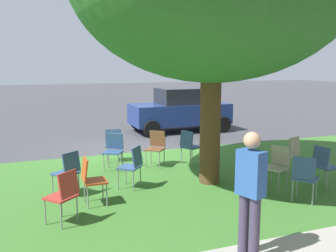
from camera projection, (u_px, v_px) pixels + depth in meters
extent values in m
plane|color=#424247|center=(125.00, 152.00, 11.01)|extent=(80.00, 80.00, 0.00)
cube|color=#3D752D|center=(162.00, 183.00, 8.06)|extent=(48.00, 6.00, 0.01)
cylinder|color=brown|center=(210.00, 116.00, 7.92)|extent=(0.44, 0.44, 2.92)
cube|color=#335184|center=(129.00, 167.00, 7.71)|extent=(0.58, 0.58, 0.04)
cube|color=#335184|center=(137.00, 157.00, 7.62)|extent=(0.32, 0.36, 0.40)
cylinder|color=gray|center=(126.00, 175.00, 7.98)|extent=(0.02, 0.02, 0.42)
cylinder|color=gray|center=(118.00, 180.00, 7.64)|extent=(0.02, 0.02, 0.42)
cylinder|color=gray|center=(140.00, 176.00, 7.86)|extent=(0.02, 0.02, 0.42)
cylinder|color=gray|center=(133.00, 181.00, 7.53)|extent=(0.02, 0.02, 0.42)
cube|color=#335184|center=(65.00, 173.00, 7.28)|extent=(0.58, 0.57, 0.04)
cube|color=#335184|center=(71.00, 163.00, 7.15)|extent=(0.37, 0.31, 0.40)
cylinder|color=gray|center=(67.00, 181.00, 7.56)|extent=(0.02, 0.02, 0.42)
cylinder|color=gray|center=(53.00, 186.00, 7.26)|extent=(0.02, 0.02, 0.42)
cylinder|color=gray|center=(79.00, 184.00, 7.38)|extent=(0.02, 0.02, 0.42)
cylinder|color=gray|center=(65.00, 189.00, 7.08)|extent=(0.02, 0.02, 0.42)
cube|color=#ADA393|center=(275.00, 168.00, 7.65)|extent=(0.54, 0.55, 0.04)
cube|color=#ADA393|center=(280.00, 155.00, 7.73)|extent=(0.24, 0.40, 0.40)
cylinder|color=gray|center=(263.00, 179.00, 7.70)|extent=(0.02, 0.02, 0.42)
cylinder|color=gray|center=(278.00, 183.00, 7.44)|extent=(0.02, 0.02, 0.42)
cylinder|color=gray|center=(271.00, 175.00, 7.93)|extent=(0.02, 0.02, 0.42)
cylinder|color=gray|center=(287.00, 179.00, 7.68)|extent=(0.02, 0.02, 0.42)
cube|color=#B7332D|center=(61.00, 197.00, 5.98)|extent=(0.58, 0.58, 0.04)
cube|color=#B7332D|center=(69.00, 184.00, 5.86)|extent=(0.36, 0.33, 0.40)
cylinder|color=gray|center=(61.00, 205.00, 6.25)|extent=(0.02, 0.02, 0.42)
cylinder|color=gray|center=(45.00, 212.00, 5.94)|extent=(0.02, 0.02, 0.42)
cylinder|color=gray|center=(77.00, 209.00, 6.10)|extent=(0.02, 0.02, 0.42)
cylinder|color=gray|center=(61.00, 217.00, 5.78)|extent=(0.02, 0.02, 0.42)
cube|color=#335184|center=(327.00, 167.00, 7.74)|extent=(0.43, 0.45, 0.04)
cube|color=#335184|center=(321.00, 156.00, 7.62)|extent=(0.12, 0.40, 0.40)
cylinder|color=gray|center=(325.00, 174.00, 8.01)|extent=(0.02, 0.02, 0.42)
cylinder|color=gray|center=(327.00, 181.00, 7.54)|extent=(0.02, 0.02, 0.42)
cylinder|color=gray|center=(313.00, 176.00, 7.86)|extent=(0.02, 0.02, 0.42)
cube|color=#335184|center=(113.00, 152.00, 9.02)|extent=(0.57, 0.56, 0.04)
cube|color=#335184|center=(115.00, 141.00, 9.15)|extent=(0.39, 0.28, 0.40)
cylinder|color=gray|center=(104.00, 163.00, 8.92)|extent=(0.02, 0.02, 0.42)
cylinder|color=gray|center=(118.00, 164.00, 8.86)|extent=(0.02, 0.02, 0.42)
cylinder|color=gray|center=(108.00, 159.00, 9.25)|extent=(0.02, 0.02, 0.42)
cylinder|color=gray|center=(122.00, 160.00, 9.19)|extent=(0.02, 0.02, 0.42)
cube|color=#335184|center=(305.00, 178.00, 6.95)|extent=(0.57, 0.58, 0.04)
cube|color=#335184|center=(304.00, 168.00, 6.76)|extent=(0.31, 0.37, 0.40)
cylinder|color=gray|center=(317.00, 189.00, 7.04)|extent=(0.02, 0.02, 0.42)
cylinder|color=gray|center=(297.00, 186.00, 7.23)|extent=(0.02, 0.02, 0.42)
cylinder|color=gray|center=(313.00, 195.00, 6.75)|extent=(0.02, 0.02, 0.42)
cylinder|color=gray|center=(292.00, 191.00, 6.94)|extent=(0.02, 0.02, 0.42)
cube|color=#ADA393|center=(287.00, 155.00, 8.78)|extent=(0.53, 0.52, 0.04)
cube|color=#ADA393|center=(295.00, 146.00, 8.61)|extent=(0.40, 0.22, 0.40)
cylinder|color=gray|center=(284.00, 161.00, 9.06)|extent=(0.02, 0.02, 0.42)
cylinder|color=gray|center=(276.00, 164.00, 8.83)|extent=(0.02, 0.02, 0.42)
cylinder|color=gray|center=(297.00, 164.00, 8.81)|extent=(0.02, 0.02, 0.42)
cylinder|color=gray|center=(289.00, 167.00, 8.58)|extent=(0.02, 0.02, 0.42)
cube|color=#335184|center=(191.00, 147.00, 9.61)|extent=(0.54, 0.55, 0.04)
cube|color=#335184|center=(187.00, 139.00, 9.45)|extent=(0.24, 0.40, 0.40)
cylinder|color=gray|center=(201.00, 156.00, 9.64)|extent=(0.02, 0.02, 0.42)
cylinder|color=gray|center=(190.00, 153.00, 9.89)|extent=(0.02, 0.02, 0.42)
cylinder|color=gray|center=(192.00, 158.00, 9.40)|extent=(0.02, 0.02, 0.42)
cylinder|color=gray|center=(182.00, 156.00, 9.66)|extent=(0.02, 0.02, 0.42)
cube|color=brown|center=(155.00, 149.00, 9.35)|extent=(0.58, 0.58, 0.04)
cube|color=brown|center=(158.00, 138.00, 9.48)|extent=(0.36, 0.32, 0.40)
cylinder|color=gray|center=(146.00, 159.00, 9.29)|extent=(0.02, 0.02, 0.42)
cylinder|color=gray|center=(159.00, 160.00, 9.17)|extent=(0.02, 0.02, 0.42)
cylinder|color=gray|center=(151.00, 156.00, 9.60)|extent=(0.02, 0.02, 0.42)
cylinder|color=gray|center=(164.00, 157.00, 9.49)|extent=(0.02, 0.02, 0.42)
cube|color=#C64C1E|center=(95.00, 181.00, 6.79)|extent=(0.41, 0.42, 0.04)
cube|color=#C64C1E|center=(85.00, 169.00, 6.69)|extent=(0.09, 0.40, 0.40)
cylinder|color=gray|center=(107.00, 195.00, 6.73)|extent=(0.02, 0.02, 0.42)
cylinder|color=gray|center=(103.00, 189.00, 7.06)|extent=(0.02, 0.02, 0.42)
cylinder|color=gray|center=(88.00, 198.00, 6.60)|extent=(0.02, 0.02, 0.42)
cylinder|color=gray|center=(85.00, 191.00, 6.94)|extent=(0.02, 0.02, 0.42)
cube|color=#335184|center=(114.00, 145.00, 9.86)|extent=(0.51, 0.50, 0.04)
cube|color=#335184|center=(113.00, 137.00, 9.65)|extent=(0.41, 0.19, 0.40)
cylinder|color=gray|center=(121.00, 152.00, 10.08)|extent=(0.02, 0.02, 0.42)
cylinder|color=gray|center=(108.00, 152.00, 10.05)|extent=(0.02, 0.02, 0.42)
cylinder|color=gray|center=(121.00, 155.00, 9.75)|extent=(0.02, 0.02, 0.42)
cylinder|color=gray|center=(107.00, 155.00, 9.72)|extent=(0.02, 0.02, 0.42)
cube|color=navy|center=(180.00, 114.00, 14.30)|extent=(3.70, 1.64, 0.76)
cube|color=#1E232B|center=(183.00, 96.00, 14.24)|extent=(1.90, 1.44, 0.64)
cylinder|color=black|center=(152.00, 129.00, 13.07)|extent=(0.60, 0.18, 0.60)
cylinder|color=black|center=(138.00, 122.00, 14.67)|extent=(0.60, 0.18, 0.60)
cylinder|color=black|center=(223.00, 125.00, 14.04)|extent=(0.60, 0.18, 0.60)
cylinder|color=black|center=(203.00, 118.00, 15.65)|extent=(0.60, 0.18, 0.60)
cylinder|color=#3F3851|center=(244.00, 224.00, 5.00)|extent=(0.14, 0.14, 0.85)
cylinder|color=#3F3851|center=(254.00, 229.00, 4.87)|extent=(0.14, 0.14, 0.85)
cube|color=#2D59A5|center=(251.00, 173.00, 4.82)|extent=(0.30, 0.40, 0.60)
sphere|color=tan|center=(252.00, 140.00, 4.75)|extent=(0.22, 0.22, 0.22)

